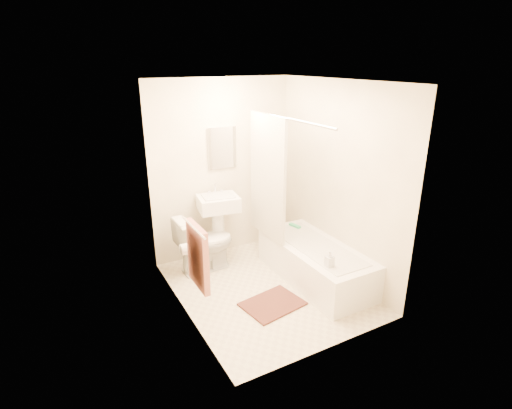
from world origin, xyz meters
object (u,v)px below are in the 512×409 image
soap_bottle (329,259)px  sink (219,226)px  bath_mat (272,304)px  bathtub (315,263)px  toilet (205,243)px

soap_bottle → sink: bearing=112.9°
sink → bath_mat: size_ratio=1.56×
sink → soap_bottle: 1.66m
bathtub → bath_mat: (-0.76, -0.24, -0.22)m
bathtub → bath_mat: 0.82m
toilet → soap_bottle: bearing=-148.7°
toilet → bathtub: toilet is taller
sink → soap_bottle: sink is taller
toilet → bathtub: 1.43m
soap_bottle → bathtub: bearing=68.9°
bathtub → toilet: bearing=140.8°
soap_bottle → bath_mat: bearing=156.3°
toilet → sink: 0.33m
toilet → bath_mat: bearing=-165.3°
toilet → sink: (0.26, 0.15, 0.14)m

